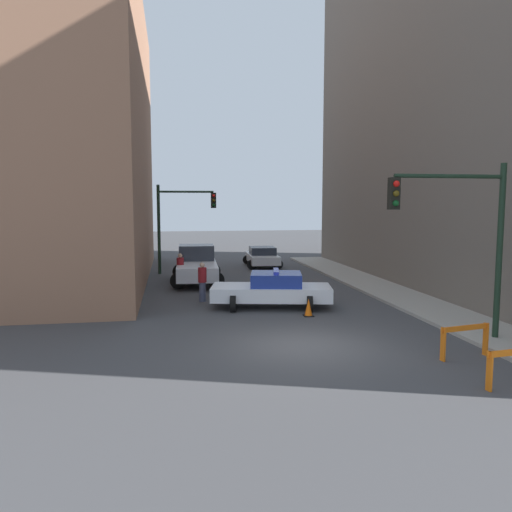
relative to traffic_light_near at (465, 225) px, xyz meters
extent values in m
plane|color=#424244|center=(-4.73, 0.50, -3.53)|extent=(120.00, 120.00, 0.00)
cube|color=#9E998E|center=(1.47, 0.50, -3.47)|extent=(2.40, 44.00, 0.12)
cube|color=#93664C|center=(-16.73, 14.50, 4.03)|extent=(14.00, 20.00, 15.13)
cylinder|color=black|center=(1.17, 0.01, -0.81)|extent=(0.18, 0.18, 5.20)
cylinder|color=black|center=(-0.53, 0.01, 1.39)|extent=(3.40, 0.12, 0.12)
cube|color=black|center=(-2.23, 0.01, 0.89)|extent=(0.30, 0.22, 0.90)
sphere|color=red|center=(-2.23, -0.14, 1.16)|extent=(0.18, 0.18, 0.18)
sphere|color=#4C3D0C|center=(-2.23, -0.14, 0.89)|extent=(0.18, 0.18, 0.18)
sphere|color=#0C4219|center=(-2.23, -0.14, 0.62)|extent=(0.18, 0.18, 0.18)
cylinder|color=black|center=(-9.13, 16.28, -0.93)|extent=(0.18, 0.18, 5.20)
cylinder|color=black|center=(-7.53, 16.28, 1.27)|extent=(3.20, 0.12, 0.12)
cube|color=black|center=(-5.93, 16.28, 0.77)|extent=(0.30, 0.22, 0.90)
sphere|color=red|center=(-5.93, 16.13, 1.04)|extent=(0.18, 0.18, 0.18)
sphere|color=#4C3D0C|center=(-5.93, 16.13, 0.77)|extent=(0.18, 0.18, 0.18)
sphere|color=#0C4219|center=(-5.93, 16.13, 0.50)|extent=(0.18, 0.18, 0.18)
cube|color=white|center=(-4.56, 5.87, -2.93)|extent=(4.97, 2.75, 0.55)
cube|color=navy|center=(-4.37, 5.83, -2.39)|extent=(2.26, 1.99, 0.52)
cylinder|color=black|center=(-6.15, 5.32, -3.20)|extent=(0.35, 0.69, 0.66)
cylinder|color=black|center=(-5.82, 6.99, -3.20)|extent=(0.35, 0.69, 0.66)
cylinder|color=black|center=(-3.30, 4.74, -3.20)|extent=(0.35, 0.69, 0.66)
cylinder|color=black|center=(-2.96, 6.41, -3.20)|extent=(0.35, 0.69, 0.66)
cube|color=#2633BF|center=(-4.37, 5.83, -2.07)|extent=(0.47, 1.40, 0.12)
cube|color=silver|center=(-7.15, 12.52, -2.78)|extent=(2.22, 5.48, 0.70)
cube|color=#2D333D|center=(-7.10, 13.60, -2.03)|extent=(1.91, 1.80, 0.80)
cylinder|color=black|center=(-8.00, 14.23, -3.13)|extent=(0.81, 0.29, 0.80)
cylinder|color=black|center=(-6.16, 14.15, -3.13)|extent=(0.81, 0.29, 0.80)
cylinder|color=black|center=(-8.14, 10.88, -3.13)|extent=(0.81, 0.29, 0.80)
cylinder|color=black|center=(-6.30, 10.81, -3.13)|extent=(0.81, 0.29, 0.80)
cube|color=silver|center=(-2.60, 18.50, -2.96)|extent=(2.00, 4.38, 0.52)
cube|color=#232833|center=(-2.60, 18.33, -2.46)|extent=(1.67, 1.88, 0.48)
cylinder|color=black|center=(-3.36, 19.87, -3.22)|extent=(0.63, 0.25, 0.62)
cylinder|color=black|center=(-1.71, 19.80, -3.22)|extent=(0.63, 0.25, 0.62)
cylinder|color=black|center=(-3.49, 17.21, -3.22)|extent=(0.63, 0.25, 0.62)
cylinder|color=black|center=(-1.83, 17.13, -3.22)|extent=(0.63, 0.25, 0.62)
cylinder|color=#474C66|center=(-7.18, 7.60, -3.12)|extent=(0.34, 0.34, 0.82)
cylinder|color=maroon|center=(-7.18, 7.60, -2.40)|extent=(0.43, 0.43, 0.62)
sphere|color=tan|center=(-7.18, 7.60, -1.98)|extent=(0.26, 0.26, 0.22)
cylinder|color=#474C66|center=(-8.02, 11.55, -3.12)|extent=(0.31, 0.31, 0.82)
cylinder|color=maroon|center=(-8.02, 11.55, -2.40)|extent=(0.40, 0.40, 0.62)
sphere|color=tan|center=(-8.02, 11.55, -1.98)|extent=(0.25, 0.25, 0.22)
cube|color=orange|center=(-1.56, -3.64, -3.08)|extent=(0.07, 0.16, 0.90)
cube|color=orange|center=(-0.73, -1.39, -2.70)|extent=(1.58, 0.34, 0.14)
cube|color=orange|center=(-1.44, -1.52, -3.08)|extent=(0.08, 0.17, 0.90)
cube|color=orange|center=(-0.03, -1.26, -3.08)|extent=(0.08, 0.17, 0.90)
cube|color=black|center=(-3.51, 4.14, -3.51)|extent=(0.36, 0.36, 0.04)
cone|color=#F2600C|center=(-3.51, 4.14, -3.18)|extent=(0.28, 0.28, 0.62)
camera|label=1|loc=(-8.47, -13.30, 0.63)|focal=35.00mm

